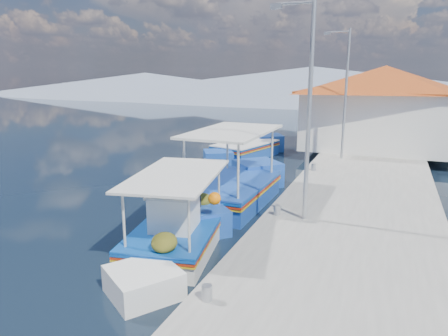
% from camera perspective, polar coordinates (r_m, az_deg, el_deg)
% --- Properties ---
extents(ground, '(160.00, 160.00, 0.00)m').
position_cam_1_polar(ground, '(12.35, -12.85, -9.19)').
color(ground, black).
rests_on(ground, ground).
extents(quay, '(5.00, 44.00, 0.50)m').
position_cam_1_polar(quay, '(15.92, 18.38, -3.44)').
color(quay, '#A09D96').
rests_on(quay, ground).
extents(bollards, '(0.20, 17.20, 0.30)m').
position_cam_1_polar(bollards, '(15.34, 10.45, -2.04)').
color(bollards, '#A5A8AD').
rests_on(bollards, quay).
extents(main_caique, '(2.84, 6.80, 2.28)m').
position_cam_1_polar(main_caique, '(11.29, -6.09, -8.69)').
color(main_caique, white).
rests_on(main_caique, ground).
extents(caique_green_canopy, '(2.45, 7.88, 2.95)m').
position_cam_1_polar(caique_green_canopy, '(14.73, 1.22, -3.31)').
color(caique_green_canopy, '#1B48A5').
rests_on(caique_green_canopy, ground).
extents(caique_blue_hull, '(3.20, 6.67, 1.23)m').
position_cam_1_polar(caique_blue_hull, '(22.72, 2.99, 2.34)').
color(caique_blue_hull, '#1B48A5').
rests_on(caique_blue_hull, ground).
extents(harbor_building, '(10.49, 10.49, 4.40)m').
position_cam_1_polar(harbor_building, '(24.35, 21.05, 8.02)').
color(harbor_building, white).
rests_on(harbor_building, quay).
extents(lamp_post_near, '(1.21, 0.14, 6.00)m').
position_cam_1_polar(lamp_post_near, '(11.51, 11.25, 9.07)').
color(lamp_post_near, '#A5A8AD').
rests_on(lamp_post_near, quay).
extents(lamp_post_far, '(1.21, 0.14, 6.00)m').
position_cam_1_polar(lamp_post_far, '(20.41, 16.20, 10.55)').
color(lamp_post_far, '#A5A8AD').
rests_on(lamp_post_far, quay).
extents(mountain_ridge, '(171.40, 96.00, 5.50)m').
position_cam_1_polar(mountain_ridge, '(65.33, 22.27, 10.07)').
color(mountain_ridge, slate).
rests_on(mountain_ridge, ground).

